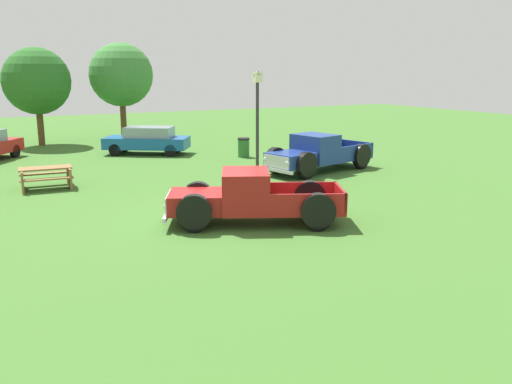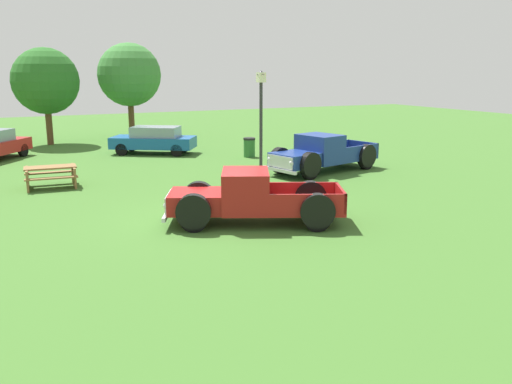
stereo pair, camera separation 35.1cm
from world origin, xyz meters
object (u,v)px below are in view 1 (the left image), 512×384
(pickup_truck_foreground, at_px, (243,199))
(sedan_distant_a, at_px, (148,140))
(oak_tree_center, at_px, (121,75))
(pickup_truck_behind_left, at_px, (314,154))
(picnic_table, at_px, (46,175))
(trash_can, at_px, (244,147))
(oak_tree_west, at_px, (37,81))
(lamp_post_near, at_px, (257,125))

(pickup_truck_foreground, xyz_separation_m, sedan_distant_a, (1.38, 13.76, 0.02))
(oak_tree_center, bearing_deg, pickup_truck_behind_left, -74.13)
(picnic_table, bearing_deg, pickup_truck_foreground, -60.04)
(trash_can, xyz_separation_m, oak_tree_center, (-3.40, 9.84, 3.42))
(sedan_distant_a, bearing_deg, pickup_truck_behind_left, -59.72)
(trash_can, bearing_deg, pickup_truck_behind_left, -80.73)
(oak_tree_west, bearing_deg, sedan_distant_a, -54.24)
(pickup_truck_foreground, distance_m, pickup_truck_behind_left, 8.33)
(picnic_table, height_order, oak_tree_center, oak_tree_center)
(pickup_truck_behind_left, relative_size, picnic_table, 2.89)
(pickup_truck_foreground, bearing_deg, oak_tree_west, 98.61)
(lamp_post_near, distance_m, oak_tree_west, 16.24)
(oak_tree_center, bearing_deg, lamp_post_near, -86.01)
(pickup_truck_behind_left, bearing_deg, sedan_distant_a, 120.28)
(sedan_distant_a, height_order, oak_tree_center, oak_tree_center)
(oak_tree_center, bearing_deg, picnic_table, -115.39)
(sedan_distant_a, bearing_deg, oak_tree_center, 85.65)
(pickup_truck_behind_left, xyz_separation_m, oak_tree_west, (-9.12, 14.20, 2.83))
(trash_can, relative_size, oak_tree_center, 0.16)
(pickup_truck_foreground, distance_m, oak_tree_center, 20.83)
(oak_tree_center, bearing_deg, sedan_distant_a, -94.35)
(pickup_truck_foreground, xyz_separation_m, oak_tree_west, (-3.01, 19.85, 2.87))
(pickup_truck_behind_left, distance_m, lamp_post_near, 3.55)
(oak_tree_west, bearing_deg, oak_tree_center, 7.52)
(sedan_distant_a, xyz_separation_m, oak_tree_center, (0.51, 6.74, 3.17))
(pickup_truck_foreground, bearing_deg, sedan_distant_a, 84.27)
(pickup_truck_foreground, bearing_deg, oak_tree_center, 84.72)
(pickup_truck_behind_left, height_order, sedan_distant_a, pickup_truck_behind_left)
(oak_tree_center, bearing_deg, trash_can, -70.92)
(trash_can, bearing_deg, picnic_table, -161.56)
(sedan_distant_a, xyz_separation_m, trash_can, (3.92, -3.10, -0.25))
(pickup_truck_behind_left, distance_m, trash_can, 5.07)
(picnic_table, xyz_separation_m, trash_can, (9.60, 3.20, -0.01))
(pickup_truck_foreground, height_order, oak_tree_west, oak_tree_west)
(oak_tree_west, xyz_separation_m, oak_tree_center, (4.90, 0.65, 0.31))
(lamp_post_near, height_order, oak_tree_center, oak_tree_center)
(oak_tree_west, bearing_deg, lamp_post_near, -68.27)
(oak_tree_center, bearing_deg, pickup_truck_foreground, -95.28)
(pickup_truck_behind_left, distance_m, sedan_distant_a, 9.39)
(sedan_distant_a, bearing_deg, oak_tree_west, 125.76)
(picnic_table, distance_m, oak_tree_center, 14.83)
(pickup_truck_foreground, relative_size, pickup_truck_behind_left, 0.95)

